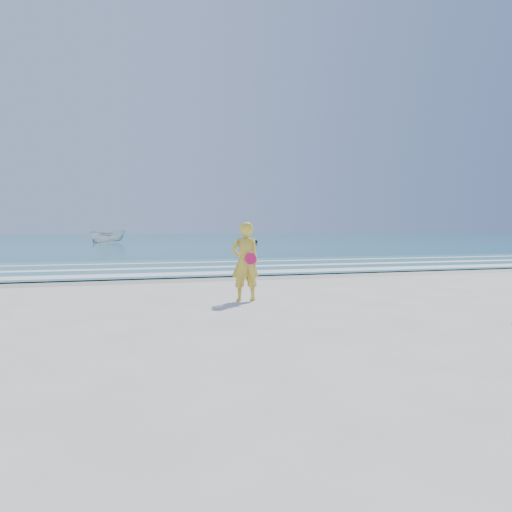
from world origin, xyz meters
name	(u,v)px	position (x,y,z in m)	size (l,w,h in m)	color
ground	(307,328)	(0.00, 0.00, 0.00)	(400.00, 400.00, 0.00)	silver
wet_sand	(201,278)	(0.00, 9.00, 0.00)	(400.00, 2.40, 0.00)	#B2A893
ocean	(113,237)	(0.00, 105.00, 0.02)	(400.00, 190.00, 0.04)	#19727F
shallow	(178,267)	(0.00, 14.00, 0.04)	(400.00, 10.00, 0.01)	#59B7AD
foam_near	(194,273)	(0.00, 10.30, 0.05)	(400.00, 1.40, 0.01)	white
foam_mid	(181,268)	(0.00, 13.20, 0.05)	(400.00, 0.90, 0.01)	white
foam_far	(170,263)	(0.00, 16.50, 0.05)	(400.00, 0.60, 0.01)	white
boat	(108,236)	(-2.05, 56.61, 0.85)	(1.59, 4.22, 1.63)	silver
buoy	(256,242)	(14.85, 49.46, 0.24)	(0.40, 0.40, 0.40)	black
woman	(245,262)	(-0.09, 3.36, 0.91)	(0.67, 0.45, 1.82)	yellow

